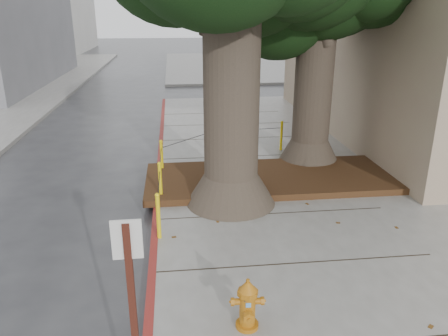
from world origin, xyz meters
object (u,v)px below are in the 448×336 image
Objects in this scene: signpost at (135,332)px; car_silver at (313,79)px; car_red at (390,79)px; fire_hydrant at (247,304)px; car_dark at (16,85)px.

signpost reaches higher than car_silver.
fire_hydrant is at bearing 148.57° from car_red.
car_silver is 4.35m from car_red.
fire_hydrant is at bearing -68.64° from car_dark.
signpost is 0.69× the size of car_red.
car_dark is at bearing 118.74° from fire_hydrant.
car_red is at bearing -5.78° from car_dark.
car_red is at bearing 57.78° from signpost.
signpost reaches higher than car_red.
car_red is (12.86, 20.87, -0.99)m from signpost.
signpost is at bearing 147.93° from car_red.
car_silver is 16.65m from car_dark.
signpost is 0.68× the size of car_dark.
car_red is at bearing 62.62° from fire_hydrant.
car_dark is (-16.65, -0.25, 0.02)m from car_silver.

